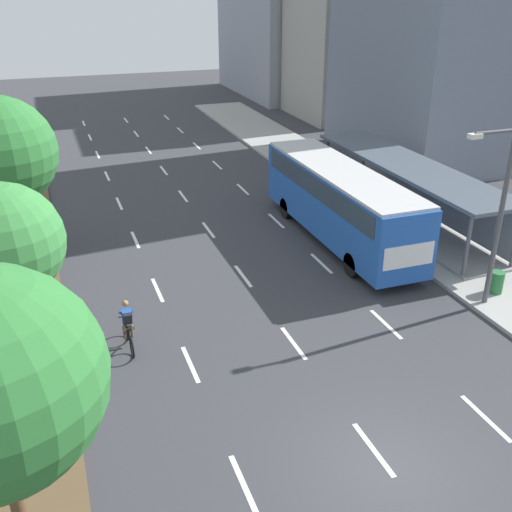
{
  "coord_description": "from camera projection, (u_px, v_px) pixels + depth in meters",
  "views": [
    {
      "loc": [
        -6.78,
        -9.25,
        10.91
      ],
      "look_at": [
        0.27,
        10.3,
        1.2
      ],
      "focal_mm": 41.66,
      "sensor_mm": 36.0,
      "label": 1
    }
  ],
  "objects": [
    {
      "name": "lane_divider_right",
      "position": [
        258.0,
        204.0,
        31.74
      ],
      "size": [
        0.14,
        48.74,
        0.01
      ],
      "color": "white",
      "rests_on": "ground"
    },
    {
      "name": "ground_plane",
      "position": [
        388.0,
        468.0,
        14.58
      ],
      "size": [
        140.0,
        140.0,
        0.0
      ],
      "primitive_type": "plane",
      "color": "#38383D"
    },
    {
      "name": "sidewalk_right",
      "position": [
        345.0,
        185.0,
        34.44
      ],
      "size": [
        4.5,
        52.0,
        0.15
      ],
      "primitive_type": "cube",
      "color": "#9E9E99",
      "rests_on": "ground"
    },
    {
      "name": "bus_shelter",
      "position": [
        411.0,
        186.0,
        28.58
      ],
      "size": [
        2.9,
        13.27,
        2.86
      ],
      "color": "gray",
      "rests_on": "sidewalk_right"
    },
    {
      "name": "bus",
      "position": [
        339.0,
        197.0,
        26.49
      ],
      "size": [
        2.54,
        11.29,
        3.37
      ],
      "color": "#2356B2",
      "rests_on": "ground"
    },
    {
      "name": "cyclist",
      "position": [
        128.0,
        327.0,
        19.02
      ],
      "size": [
        0.46,
        1.82,
        1.71
      ],
      "color": "black",
      "rests_on": "ground"
    },
    {
      "name": "trash_bin",
      "position": [
        496.0,
        282.0,
        22.3
      ],
      "size": [
        0.52,
        0.52,
        0.85
      ],
      "primitive_type": "cylinder",
      "color": "#286B38",
      "rests_on": "sidewalk_right"
    },
    {
      "name": "lane_divider_center",
      "position": [
        195.0,
        212.0,
        30.66
      ],
      "size": [
        0.14,
        48.74,
        0.01
      ],
      "color": "white",
      "rests_on": "ground"
    },
    {
      "name": "streetlight",
      "position": [
        498.0,
        207.0,
        20.18
      ],
      "size": [
        1.91,
        0.24,
        6.5
      ],
      "color": "#4C4C51",
      "rests_on": "sidewalk_right"
    },
    {
      "name": "median_tree_second",
      "position": [
        3.0,
        243.0,
        16.51
      ],
      "size": [
        3.4,
        3.4,
        5.84
      ],
      "color": "brown",
      "rests_on": "median_strip"
    },
    {
      "name": "building_far_right",
      "position": [
        272.0,
        11.0,
        59.08
      ],
      "size": [
        6.6,
        15.99,
        16.1
      ],
      "primitive_type": "cube",
      "color": "#8E939E",
      "rests_on": "ground"
    },
    {
      "name": "lane_divider_left",
      "position": [
        127.0,
        220.0,
        29.59
      ],
      "size": [
        0.14,
        48.74,
        0.01
      ],
      "color": "white",
      "rests_on": "ground"
    },
    {
      "name": "median_strip",
      "position": [
        24.0,
        223.0,
        29.05
      ],
      "size": [
        2.6,
        52.0,
        0.12
      ],
      "primitive_type": "cube",
      "color": "brown",
      "rests_on": "ground"
    },
    {
      "name": "median_tree_third",
      "position": [
        0.0,
        153.0,
        22.7
      ],
      "size": [
        4.29,
        4.29,
        6.92
      ],
      "color": "brown",
      "rests_on": "median_strip"
    },
    {
      "name": "building_mid_right",
      "position": [
        342.0,
        26.0,
        49.04
      ],
      "size": [
        7.17,
        8.63,
        14.82
      ],
      "primitive_type": "cube",
      "color": "#A39E93",
      "rests_on": "ground"
    }
  ]
}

